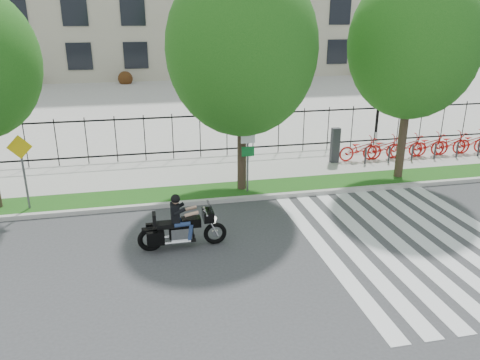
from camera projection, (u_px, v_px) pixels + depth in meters
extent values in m
plane|color=#39393C|center=(247.00, 260.00, 12.49)|extent=(120.00, 120.00, 0.00)
cube|color=#B8B4AD|center=(221.00, 200.00, 16.23)|extent=(60.00, 0.20, 0.15)
cube|color=#1A5314|center=(217.00, 192.00, 17.01)|extent=(60.00, 1.50, 0.15)
cube|color=#A19F97|center=(207.00, 171.00, 19.31)|extent=(60.00, 3.50, 0.15)
cube|color=#A19F97|center=(173.00, 99.00, 35.47)|extent=(80.00, 34.00, 0.10)
cylinder|color=black|center=(379.00, 97.00, 24.85)|extent=(0.14, 0.14, 4.00)
cylinder|color=black|center=(383.00, 60.00, 24.21)|extent=(0.06, 0.70, 0.70)
sphere|color=white|center=(377.00, 58.00, 24.10)|extent=(0.36, 0.36, 0.36)
sphere|color=white|center=(389.00, 58.00, 24.24)|extent=(0.36, 0.36, 0.36)
cylinder|color=#3D2A21|center=(242.00, 143.00, 16.60)|extent=(0.32, 0.32, 3.42)
ellipsoid|color=#125213|center=(242.00, 49.00, 15.51)|extent=(5.10, 5.10, 5.86)
cylinder|color=#3D2A21|center=(403.00, 131.00, 17.83)|extent=(0.32, 0.32, 3.62)
ellipsoid|color=#125213|center=(414.00, 44.00, 16.74)|extent=(4.70, 4.70, 5.41)
cube|color=#2D2D33|center=(335.00, 145.00, 19.91)|extent=(0.35, 0.25, 1.50)
imported|color=red|center=(361.00, 149.00, 20.23)|extent=(1.96, 0.68, 1.03)
cylinder|color=#2D2D33|center=(366.00, 156.00, 19.82)|extent=(0.08, 0.08, 0.70)
imported|color=red|center=(384.00, 148.00, 20.45)|extent=(1.96, 0.68, 1.03)
cylinder|color=#2D2D33|center=(389.00, 154.00, 20.04)|extent=(0.08, 0.08, 0.70)
imported|color=red|center=(407.00, 146.00, 20.67)|extent=(1.96, 0.68, 1.03)
cylinder|color=#2D2D33|center=(412.00, 153.00, 20.26)|extent=(0.08, 0.08, 0.70)
imported|color=red|center=(429.00, 145.00, 20.89)|extent=(1.96, 0.68, 1.03)
cylinder|color=#2D2D33|center=(435.00, 151.00, 20.48)|extent=(0.08, 0.08, 0.70)
imported|color=red|center=(451.00, 143.00, 21.11)|extent=(1.96, 0.68, 1.03)
cylinder|color=#2D2D33|center=(457.00, 150.00, 20.70)|extent=(0.08, 0.08, 0.70)
imported|color=red|center=(472.00, 142.00, 21.33)|extent=(1.96, 0.68, 1.03)
cylinder|color=#2D2D33|center=(479.00, 148.00, 20.92)|extent=(0.08, 0.08, 0.70)
cylinder|color=#59595B|center=(248.00, 158.00, 16.46)|extent=(0.07, 0.07, 2.50)
cube|color=white|center=(248.00, 135.00, 16.14)|extent=(0.50, 0.03, 0.60)
cube|color=#0C6626|center=(248.00, 151.00, 16.34)|extent=(0.45, 0.03, 0.35)
cylinder|color=#59595B|center=(24.00, 174.00, 15.00)|extent=(0.07, 0.07, 2.40)
cube|color=yellow|center=(19.00, 147.00, 14.66)|extent=(0.78, 0.03, 0.78)
torus|color=black|center=(215.00, 233.00, 13.26)|extent=(0.66, 0.13, 0.66)
torus|color=black|center=(150.00, 240.00, 12.89)|extent=(0.70, 0.15, 0.70)
cube|color=black|center=(208.00, 215.00, 13.02)|extent=(0.29, 0.53, 0.29)
cube|color=#26262B|center=(210.00, 208.00, 12.96)|extent=(0.14, 0.48, 0.29)
cube|color=silver|center=(181.00, 233.00, 13.03)|extent=(0.57, 0.33, 0.38)
cube|color=black|center=(191.00, 222.00, 12.98)|extent=(0.53, 0.33, 0.25)
cube|color=black|center=(169.00, 225.00, 12.86)|extent=(0.67, 0.35, 0.13)
cube|color=black|center=(154.00, 219.00, 12.71)|extent=(0.10, 0.33, 0.32)
cube|color=black|center=(156.00, 239.00, 12.61)|extent=(0.48, 0.15, 0.38)
cube|color=black|center=(155.00, 230.00, 13.13)|extent=(0.48, 0.15, 0.38)
cube|color=black|center=(175.00, 213.00, 12.79)|extent=(0.23, 0.38, 0.50)
sphere|color=tan|center=(175.00, 200.00, 12.67)|extent=(0.22, 0.22, 0.22)
sphere|color=black|center=(175.00, 199.00, 12.66)|extent=(0.26, 0.26, 0.26)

